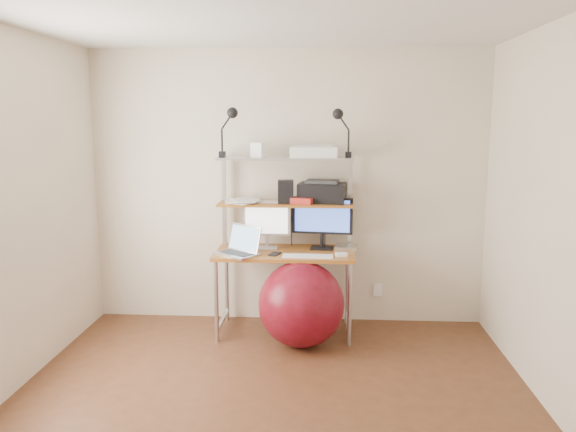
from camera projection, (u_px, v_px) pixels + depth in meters
name	position (u px, v px, depth m)	size (l,w,h in m)	color
room	(268.00, 224.00, 3.38)	(3.60, 3.60, 3.60)	brown
computer_desk	(285.00, 226.00, 4.91)	(1.20, 0.60, 1.57)	#A56120
wall_outlet	(378.00, 290.00, 5.25)	(0.08, 0.01, 0.12)	white
monitor_silver	(267.00, 221.00, 4.96)	(0.42, 0.15, 0.46)	silver
monitor_black	(322.00, 218.00, 4.95)	(0.54, 0.17, 0.54)	black
laptop	(241.00, 248.00, 4.78)	(0.45, 0.44, 0.31)	silver
keyboard	(308.00, 256.00, 4.69)	(0.42, 0.12, 0.01)	white
mouse	(341.00, 255.00, 4.70)	(0.10, 0.06, 0.03)	white
mac_mini	(346.00, 247.00, 4.95)	(0.19, 0.19, 0.04)	silver
phone	(275.00, 254.00, 4.77)	(0.07, 0.13, 0.01)	black
printer	(322.00, 192.00, 4.96)	(0.44, 0.33, 0.20)	black
nas_cube	(286.00, 192.00, 4.90)	(0.14, 0.14, 0.20)	black
red_box	(302.00, 201.00, 4.87)	(0.19, 0.13, 0.05)	red
scanner	(313.00, 151.00, 4.83)	(0.41, 0.28, 0.11)	white
box_white	(258.00, 150.00, 4.84)	(0.11, 0.09, 0.13)	white
box_grey	(256.00, 151.00, 4.91)	(0.10, 0.10, 0.10)	#313234
clip_lamp_left	(230.00, 121.00, 4.76)	(0.17, 0.09, 0.42)	black
clip_lamp_right	(340.00, 122.00, 4.72)	(0.16, 0.09, 0.41)	black
exercise_ball	(301.00, 304.00, 4.66)	(0.72, 0.72, 0.72)	maroon
paper_stack	(243.00, 201.00, 4.96)	(0.38, 0.43, 0.02)	white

